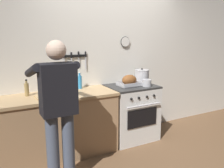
{
  "coord_description": "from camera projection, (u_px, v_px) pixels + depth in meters",
  "views": [
    {
      "loc": [
        -1.87,
        -2.21,
        1.73
      ],
      "look_at": [
        -0.21,
        0.85,
        0.99
      ],
      "focal_mm": 38.94,
      "sensor_mm": 36.0,
      "label": 1
    }
  ],
  "objects": [
    {
      "name": "bottle_cooking_oil",
      "position": [
        66.0,
        83.0,
        3.59
      ],
      "size": [
        0.07,
        0.07,
        0.25
      ],
      "color": "gold",
      "rests_on": "counter_block"
    },
    {
      "name": "counter_block",
      "position": [
        44.0,
        128.0,
        3.33
      ],
      "size": [
        2.03,
        0.65,
        0.9
      ],
      "color": "tan",
      "rests_on": "ground"
    },
    {
      "name": "wall_back",
      "position": [
        109.0,
        59.0,
        4.03
      ],
      "size": [
        6.0,
        0.13,
        2.6
      ],
      "color": "white",
      "rests_on": "ground"
    },
    {
      "name": "roasting_pan",
      "position": [
        129.0,
        81.0,
        3.85
      ],
      "size": [
        0.35,
        0.26,
        0.18
      ],
      "color": "#B7B7BC",
      "rests_on": "stove"
    },
    {
      "name": "bottle_olive_oil",
      "position": [
        61.0,
        84.0,
        3.38
      ],
      "size": [
        0.06,
        0.06,
        0.31
      ],
      "color": "#385623",
      "rests_on": "counter_block"
    },
    {
      "name": "bottle_wine_red",
      "position": [
        50.0,
        83.0,
        3.5
      ],
      "size": [
        0.07,
        0.07,
        0.29
      ],
      "color": "#47141E",
      "rests_on": "counter_block"
    },
    {
      "name": "stock_pot",
      "position": [
        142.0,
        77.0,
        4.06
      ],
      "size": [
        0.24,
        0.24,
        0.26
      ],
      "color": "#B7B7BC",
      "rests_on": "stove"
    },
    {
      "name": "person_cook",
      "position": [
        58.0,
        105.0,
        2.66
      ],
      "size": [
        0.51,
        0.63,
        1.66
      ],
      "rotation": [
        0.0,
        0.0,
        1.78
      ],
      "color": "#4C566B",
      "rests_on": "ground"
    },
    {
      "name": "cutting_board",
      "position": [
        50.0,
        96.0,
        3.22
      ],
      "size": [
        0.36,
        0.24,
        0.02
      ],
      "primitive_type": "cube",
      "color": "tan",
      "rests_on": "counter_block"
    },
    {
      "name": "bottle_soy_sauce",
      "position": [
        55.0,
        87.0,
        3.39
      ],
      "size": [
        0.06,
        0.06,
        0.2
      ],
      "color": "black",
      "rests_on": "counter_block"
    },
    {
      "name": "bottle_vinegar",
      "position": [
        27.0,
        89.0,
        3.24
      ],
      "size": [
        0.06,
        0.06,
        0.23
      ],
      "color": "#997F4C",
      "rests_on": "counter_block"
    },
    {
      "name": "bottle_dish_soap",
      "position": [
        80.0,
        82.0,
        3.67
      ],
      "size": [
        0.07,
        0.07,
        0.25
      ],
      "color": "#338CCC",
      "rests_on": "counter_block"
    },
    {
      "name": "saucepan",
      "position": [
        147.0,
        83.0,
        3.84
      ],
      "size": [
        0.14,
        0.14,
        0.11
      ],
      "color": "#B7B7BC",
      "rests_on": "stove"
    },
    {
      "name": "stove",
      "position": [
        131.0,
        112.0,
        3.99
      ],
      "size": [
        0.76,
        0.67,
        0.9
      ],
      "color": "white",
      "rests_on": "ground"
    }
  ]
}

